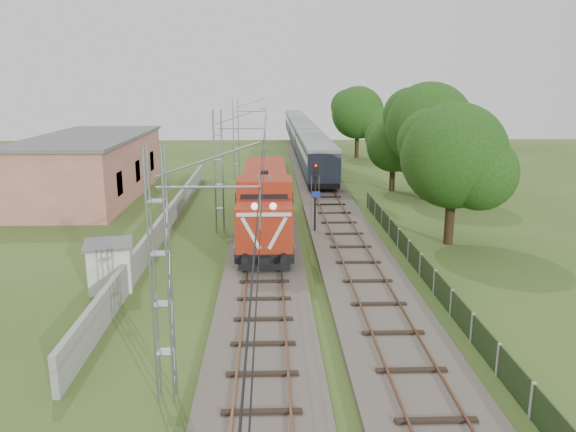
{
  "coord_description": "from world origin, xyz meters",
  "views": [
    {
      "loc": [
        0.28,
        -24.04,
        9.84
      ],
      "look_at": [
        1.34,
        7.25,
        2.2
      ],
      "focal_mm": 35.0,
      "sensor_mm": 36.0,
      "label": 1
    }
  ],
  "objects_px": {
    "coach_rake": "(302,133)",
    "relay_hut": "(110,265)",
    "signal_post": "(315,185)",
    "locomotive": "(265,200)"
  },
  "relations": [
    {
      "from": "locomotive",
      "to": "coach_rake",
      "type": "height_order",
      "value": "locomotive"
    },
    {
      "from": "locomotive",
      "to": "signal_post",
      "type": "xyz_separation_m",
      "value": [
        3.21,
        -0.48,
        1.05
      ]
    },
    {
      "from": "coach_rake",
      "to": "relay_hut",
      "type": "xyz_separation_m",
      "value": [
        -12.4,
        -53.94,
        -1.27
      ]
    },
    {
      "from": "locomotive",
      "to": "signal_post",
      "type": "bearing_deg",
      "value": -8.43
    },
    {
      "from": "locomotive",
      "to": "signal_post",
      "type": "relative_size",
      "value": 3.6
    },
    {
      "from": "coach_rake",
      "to": "signal_post",
      "type": "distance_m",
      "value": 44.8
    },
    {
      "from": "signal_post",
      "to": "relay_hut",
      "type": "xyz_separation_m",
      "value": [
        -10.61,
        -9.18,
        -2.15
      ]
    },
    {
      "from": "locomotive",
      "to": "coach_rake",
      "type": "relative_size",
      "value": 0.27
    },
    {
      "from": "coach_rake",
      "to": "signal_post",
      "type": "relative_size",
      "value": 13.44
    },
    {
      "from": "signal_post",
      "to": "relay_hut",
      "type": "height_order",
      "value": "signal_post"
    }
  ]
}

